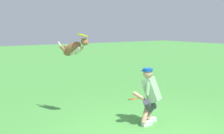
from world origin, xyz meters
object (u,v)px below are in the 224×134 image
frisbee_held (133,99)px  frisbee_flying (82,35)px  dog (74,48)px  person (150,94)px

frisbee_held → frisbee_flying: bearing=-51.3°
dog → frisbee_held: bearing=9.5°
person → dog: bearing=11.9°
person → dog: 2.12m
frisbee_flying → frisbee_held: (-0.77, 0.96, -1.42)m
dog → frisbee_held: (-0.85, 1.27, -1.10)m
person → frisbee_flying: (1.12, -1.11, 1.33)m
person → frisbee_flying: bearing=17.0°
frisbee_held → dog: bearing=-56.2°
person → frisbee_flying: frisbee_flying is taller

